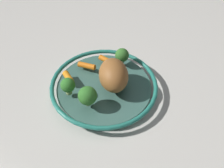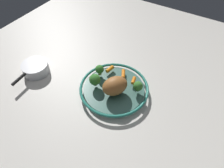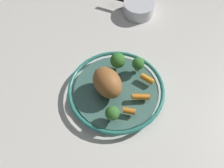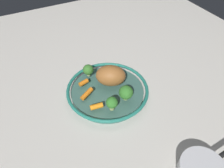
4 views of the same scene
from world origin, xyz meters
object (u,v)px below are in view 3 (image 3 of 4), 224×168
(baby_carrot_back, at_px, (140,98))
(broccoli_floret_large, at_px, (112,113))
(serving_bowl, at_px, (116,91))
(baby_carrot_right, at_px, (129,111))
(saucepan, at_px, (138,8))
(baby_carrot_near_rim, at_px, (147,79))
(broccoli_floret_edge, at_px, (118,61))
(broccoli_floret_small, at_px, (138,64))
(roast_chicken_piece, at_px, (107,82))

(baby_carrot_back, bearing_deg, broccoli_floret_large, -27.36)
(serving_bowl, relative_size, baby_carrot_right, 8.41)
(baby_carrot_right, xyz_separation_m, saucepan, (-0.52, -0.19, -0.02))
(serving_bowl, relative_size, saucepan, 1.51)
(baby_carrot_near_rim, distance_m, saucepan, 0.42)
(serving_bowl, height_order, broccoli_floret_edge, broccoli_floret_edge)
(broccoli_floret_edge, relative_size, broccoli_floret_small, 1.11)
(roast_chicken_piece, relative_size, baby_carrot_back, 2.04)
(saucepan, bearing_deg, broccoli_floret_small, 22.37)
(broccoli_floret_edge, height_order, saucepan, broccoli_floret_edge)
(baby_carrot_back, bearing_deg, broccoli_floret_small, -152.97)
(broccoli_floret_large, bearing_deg, saucepan, -165.60)
(serving_bowl, bearing_deg, broccoli_floret_large, 19.60)
(serving_bowl, distance_m, saucepan, 0.47)
(baby_carrot_near_rim, bearing_deg, broccoli_floret_large, -13.99)
(baby_carrot_near_rim, bearing_deg, roast_chicken_piece, -48.62)
(baby_carrot_right, height_order, baby_carrot_near_rim, baby_carrot_near_rim)
(broccoli_floret_large, distance_m, broccoli_floret_small, 0.22)
(roast_chicken_piece, xyz_separation_m, broccoli_floret_edge, (-0.11, -0.01, -0.01))
(baby_carrot_right, xyz_separation_m, baby_carrot_near_rim, (-0.15, 0.01, 0.00))
(broccoli_floret_edge, bearing_deg, roast_chicken_piece, 6.24)
(baby_carrot_near_rim, distance_m, broccoli_floret_edge, 0.13)
(serving_bowl, xyz_separation_m, roast_chicken_piece, (0.02, -0.03, 0.07))
(broccoli_floret_edge, distance_m, saucepan, 0.37)
(baby_carrot_back, bearing_deg, roast_chicken_piece, -83.11)
(baby_carrot_right, relative_size, broccoli_floret_edge, 0.64)
(baby_carrot_back, distance_m, broccoli_floret_large, 0.12)
(baby_carrot_right, distance_m, broccoli_floret_small, 0.19)
(serving_bowl, height_order, broccoli_floret_large, broccoli_floret_large)
(serving_bowl, distance_m, broccoli_floret_large, 0.13)
(serving_bowl, height_order, baby_carrot_near_rim, baby_carrot_near_rim)
(baby_carrot_back, height_order, broccoli_floret_small, broccoli_floret_small)
(roast_chicken_piece, bearing_deg, broccoli_floret_edge, -173.76)
(baby_carrot_near_rim, relative_size, broccoli_floret_small, 0.84)
(serving_bowl, height_order, baby_carrot_right, baby_carrot_right)
(baby_carrot_right, xyz_separation_m, baby_carrot_back, (-0.06, 0.01, 0.00))
(broccoli_floret_edge, relative_size, saucepan, 0.28)
(broccoli_floret_small, height_order, saucepan, broccoli_floret_small)
(baby_carrot_near_rim, xyz_separation_m, broccoli_floret_large, (0.19, -0.05, 0.02))
(baby_carrot_right, relative_size, baby_carrot_back, 0.68)
(broccoli_floret_small, bearing_deg, serving_bowl, -17.98)
(broccoli_floret_small, bearing_deg, broccoli_floret_large, 0.99)
(saucepan, bearing_deg, broccoli_floret_large, 14.40)
(baby_carrot_right, bearing_deg, baby_carrot_near_rim, 177.82)
(roast_chicken_piece, distance_m, broccoli_floret_small, 0.14)
(baby_carrot_near_rim, xyz_separation_m, saucepan, (-0.37, -0.19, -0.02))
(serving_bowl, relative_size, roast_chicken_piece, 2.78)
(baby_carrot_back, height_order, saucepan, baby_carrot_back)
(baby_carrot_back, height_order, broccoli_floret_large, broccoli_floret_large)
(serving_bowl, relative_size, broccoli_floret_edge, 5.35)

